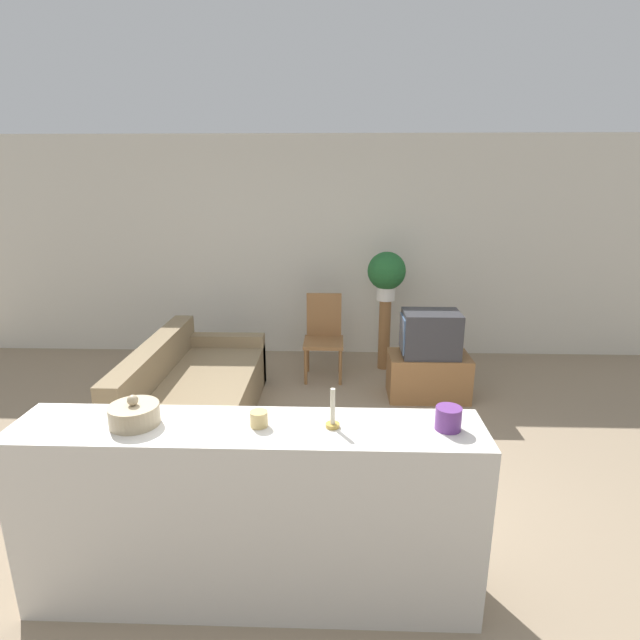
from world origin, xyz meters
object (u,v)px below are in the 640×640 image
Objects in this scene: television at (430,334)px; decorative_bowl at (134,414)px; couch at (194,394)px; wooden_chair at (324,333)px; potted_plant at (387,273)px.

decorative_bowl is (-1.95, -2.60, 0.39)m from television.
couch is 2.08× the size of wooden_chair.
potted_plant is 3.76m from decorative_bowl.
television is 3.27m from decorative_bowl.
potted_plant is at bearing 65.28° from decorative_bowl.
couch is at bearing -165.26° from television.
television is (2.26, 0.60, 0.42)m from couch.
television is at bearing -27.14° from wooden_chair.
wooden_chair is 3.82× the size of decorative_bowl.
couch is 1.66m from wooden_chair.
wooden_chair is 3.32m from decorative_bowl.
couch is at bearing -135.59° from wooden_chair.
television reaches higher than couch.
wooden_chair is (1.18, 1.15, 0.24)m from couch.
potted_plant is (1.89, 1.41, 0.89)m from couch.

